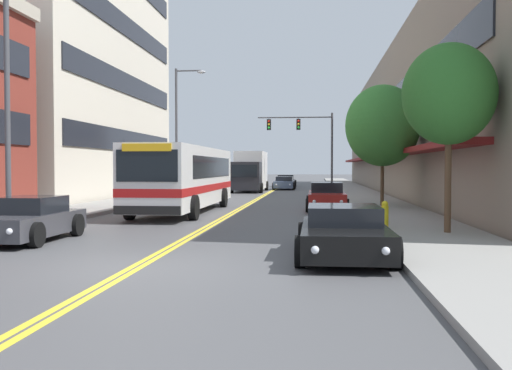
% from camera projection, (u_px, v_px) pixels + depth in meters
% --- Properties ---
extents(ground_plane, '(240.00, 240.00, 0.00)m').
position_uv_depth(ground_plane, '(270.00, 192.00, 48.66)').
color(ground_plane, '#4C4C4F').
extents(sidewalk_left, '(3.36, 106.00, 0.15)m').
position_uv_depth(sidewalk_left, '(188.00, 191.00, 49.38)').
color(sidewalk_left, gray).
rests_on(sidewalk_left, ground_plane).
extents(sidewalk_right, '(3.36, 106.00, 0.15)m').
position_uv_depth(sidewalk_right, '(356.00, 191.00, 47.93)').
color(sidewalk_right, gray).
rests_on(sidewalk_right, ground_plane).
extents(centre_line, '(0.34, 106.00, 0.01)m').
position_uv_depth(centre_line, '(270.00, 192.00, 48.66)').
color(centre_line, yellow).
rests_on(centre_line, ground_plane).
extents(office_tower_left, '(12.08, 22.48, 23.43)m').
position_uv_depth(office_tower_left, '(44.00, 29.00, 39.69)').
color(office_tower_left, beige).
rests_on(office_tower_left, ground_plane).
extents(storefront_row_right, '(9.10, 68.00, 10.87)m').
position_uv_depth(storefront_row_right, '(428.00, 127.00, 47.16)').
color(storefront_row_right, gray).
rests_on(storefront_row_right, ground_plane).
extents(city_bus, '(2.89, 12.19, 2.99)m').
position_uv_depth(city_bus, '(185.00, 176.00, 26.70)').
color(city_bus, silver).
rests_on(city_bus, ground_plane).
extents(car_silver_parked_left_mid, '(2.14, 4.18, 1.26)m').
position_uv_depth(car_silver_parked_left_mid, '(206.00, 187.00, 42.82)').
color(car_silver_parked_left_mid, '#B7B7BC').
rests_on(car_silver_parked_left_mid, ground_plane).
extents(car_dark_grey_parked_left_far, '(1.97, 4.25, 1.26)m').
position_uv_depth(car_dark_grey_parked_left_far, '(29.00, 220.00, 16.13)').
color(car_dark_grey_parked_left_far, '#38383D').
rests_on(car_dark_grey_parked_left_far, ground_plane).
extents(car_black_parked_right_foreground, '(2.17, 4.72, 1.19)m').
position_uv_depth(car_black_parked_right_foreground, '(344.00, 233.00, 13.17)').
color(car_black_parked_right_foreground, black).
rests_on(car_black_parked_right_foreground, ground_plane).
extents(car_red_parked_right_mid, '(1.98, 4.91, 1.35)m').
position_uv_depth(car_red_parked_right_mid, '(327.00, 197.00, 27.73)').
color(car_red_parked_right_mid, maroon).
rests_on(car_red_parked_right_mid, ground_plane).
extents(car_charcoal_moving_lead, '(2.19, 4.72, 1.27)m').
position_uv_depth(car_charcoal_moving_lead, '(286.00, 181.00, 61.54)').
color(car_charcoal_moving_lead, '#232328').
rests_on(car_charcoal_moving_lead, ground_plane).
extents(car_slate_blue_moving_second, '(2.04, 4.75, 1.22)m').
position_uv_depth(car_slate_blue_moving_second, '(284.00, 183.00, 53.58)').
color(car_slate_blue_moving_second, '#475675').
rests_on(car_slate_blue_moving_second, ground_plane).
extents(box_truck, '(2.71, 7.54, 3.44)m').
position_uv_depth(box_truck, '(250.00, 172.00, 48.97)').
color(box_truck, '#232328').
rests_on(box_truck, ground_plane).
extents(traffic_signal_mast, '(6.38, 0.38, 6.68)m').
position_uv_depth(traffic_signal_mast, '(307.00, 136.00, 48.26)').
color(traffic_signal_mast, '#47474C').
rests_on(traffic_signal_mast, ground_plane).
extents(street_lamp_left_near, '(2.12, 0.28, 8.33)m').
position_uv_depth(street_lamp_left_near, '(16.00, 71.00, 16.70)').
color(street_lamp_left_near, '#47474C').
rests_on(street_lamp_left_near, ground_plane).
extents(street_lamp_left_far, '(2.04, 0.28, 8.54)m').
position_uv_depth(street_lamp_left_far, '(180.00, 123.00, 37.30)').
color(street_lamp_left_far, '#47474C').
rests_on(street_lamp_left_far, ground_plane).
extents(street_tree_right_near, '(2.74, 2.74, 5.62)m').
position_uv_depth(street_tree_right_near, '(449.00, 94.00, 16.87)').
color(street_tree_right_near, brown).
rests_on(street_tree_right_near, sidewalk_right).
extents(street_tree_right_mid, '(3.75, 3.75, 6.11)m').
position_uv_depth(street_tree_right_mid, '(383.00, 126.00, 28.81)').
color(street_tree_right_mid, brown).
rests_on(street_tree_right_mid, sidewalk_right).
extents(fire_hydrant, '(0.31, 0.23, 0.87)m').
position_uv_depth(fire_hydrant, '(385.00, 214.00, 18.17)').
color(fire_hydrant, yellow).
rests_on(fire_hydrant, sidewalk_right).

